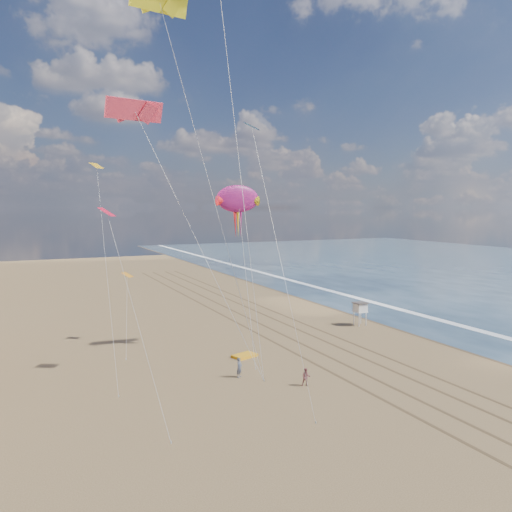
{
  "coord_description": "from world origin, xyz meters",
  "views": [
    {
      "loc": [
        -25.58,
        -20.7,
        14.52
      ],
      "look_at": [
        -3.43,
        26.0,
        9.5
      ],
      "focal_mm": 35.0,
      "sensor_mm": 36.0,
      "label": 1
    }
  ],
  "objects_px": {
    "lifeguard_stand": "(360,308)",
    "kite_flyer_b": "(306,377)",
    "grounded_kite": "(245,356)",
    "kite_flyer_a": "(239,367)",
    "show_kite": "(238,199)"
  },
  "relations": [
    {
      "from": "grounded_kite",
      "to": "kite_flyer_b",
      "type": "xyz_separation_m",
      "value": [
        1.29,
        -9.39,
        0.61
      ]
    },
    {
      "from": "lifeguard_stand",
      "to": "kite_flyer_a",
      "type": "distance_m",
      "value": 23.85
    },
    {
      "from": "kite_flyer_b",
      "to": "show_kite",
      "type": "bearing_deg",
      "value": 116.89
    },
    {
      "from": "lifeguard_stand",
      "to": "kite_flyer_b",
      "type": "height_order",
      "value": "lifeguard_stand"
    },
    {
      "from": "lifeguard_stand",
      "to": "kite_flyer_a",
      "type": "relative_size",
      "value": 1.68
    },
    {
      "from": "lifeguard_stand",
      "to": "show_kite",
      "type": "relative_size",
      "value": 0.16
    },
    {
      "from": "show_kite",
      "to": "kite_flyer_b",
      "type": "height_order",
      "value": "show_kite"
    },
    {
      "from": "grounded_kite",
      "to": "kite_flyer_a",
      "type": "relative_size",
      "value": 1.34
    },
    {
      "from": "lifeguard_stand",
      "to": "show_kite",
      "type": "distance_m",
      "value": 22.1
    },
    {
      "from": "lifeguard_stand",
      "to": "kite_flyer_a",
      "type": "xyz_separation_m",
      "value": [
        -21.09,
        -11.06,
        -1.35
      ]
    },
    {
      "from": "show_kite",
      "to": "kite_flyer_b",
      "type": "distance_m",
      "value": 19.39
    },
    {
      "from": "kite_flyer_a",
      "to": "kite_flyer_b",
      "type": "relative_size",
      "value": 1.14
    },
    {
      "from": "lifeguard_stand",
      "to": "show_kite",
      "type": "bearing_deg",
      "value": -171.47
    },
    {
      "from": "grounded_kite",
      "to": "lifeguard_stand",
      "type": "bearing_deg",
      "value": 0.84
    },
    {
      "from": "grounded_kite",
      "to": "show_kite",
      "type": "bearing_deg",
      "value": 59.92
    }
  ]
}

